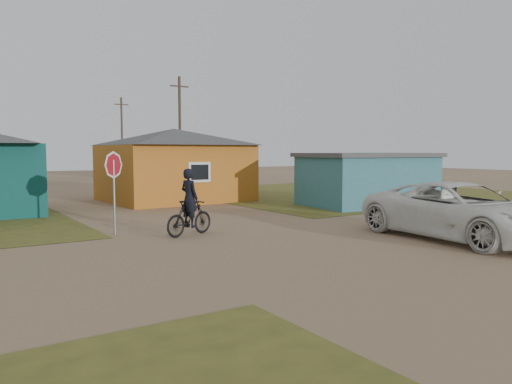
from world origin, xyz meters
TOP-DOWN VIEW (x-y plane):
  - ground at (0.00, 0.00)m, footprint 120.00×120.00m
  - grass_ne at (14.00, 13.00)m, footprint 20.00×18.00m
  - house_yellow at (2.50, 14.00)m, footprint 7.72×6.76m
  - shed_turquoise at (9.50, 6.50)m, footprint 6.71×4.93m
  - house_beige_east at (10.00, 40.00)m, footprint 6.95×6.05m
  - utility_pole_near at (6.50, 22.00)m, footprint 1.40×0.20m
  - utility_pole_far at (7.50, 38.00)m, footprint 1.40×0.20m
  - stop_sign at (-3.72, 4.70)m, footprint 0.87×0.23m
  - cyclist at (-1.78, 3.18)m, footprint 1.97×1.08m
  - vehicle at (4.83, -1.99)m, footprint 3.34×6.46m

SIDE VIEW (x-z plane):
  - ground at x=0.00m, z-range 0.00..0.00m
  - grass_ne at x=14.00m, z-range 0.00..0.01m
  - cyclist at x=-1.78m, z-range -0.29..1.85m
  - vehicle at x=4.83m, z-range 0.00..1.74m
  - shed_turquoise at x=9.50m, z-range 0.01..2.61m
  - house_beige_east at x=10.00m, z-range 0.06..3.66m
  - stop_sign at x=-3.72m, z-range 0.61..3.30m
  - house_yellow at x=2.50m, z-range 0.05..3.95m
  - utility_pole_near at x=6.50m, z-range 0.14..8.14m
  - utility_pole_far at x=7.50m, z-range 0.14..8.14m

